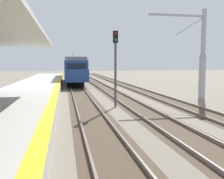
{
  "coord_description": "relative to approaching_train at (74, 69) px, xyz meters",
  "views": [
    {
      "loc": [
        0.44,
        -0.53,
        2.99
      ],
      "look_at": [
        2.06,
        8.15,
        2.1
      ],
      "focal_mm": 40.97,
      "sensor_mm": 36.0,
      "label": 1
    }
  ],
  "objects": [
    {
      "name": "station_platform",
      "position": [
        -4.4,
        -23.39,
        -1.73
      ],
      "size": [
        5.0,
        80.0,
        0.91
      ],
      "color": "#B7B5AD",
      "rests_on": "ground"
    },
    {
      "name": "track_pair_nearest_platform",
      "position": [
        -0.0,
        -19.39,
        -2.13
      ],
      "size": [
        2.34,
        120.0,
        0.16
      ],
      "color": "#4C3D2D",
      "rests_on": "ground"
    },
    {
      "name": "track_pair_middle",
      "position": [
        3.4,
        -19.39,
        -2.13
      ],
      "size": [
        2.34,
        120.0,
        0.16
      ],
      "color": "#4C3D2D",
      "rests_on": "ground"
    },
    {
      "name": "track_pair_far_side",
      "position": [
        6.8,
        -19.39,
        -2.13
      ],
      "size": [
        2.34,
        120.0,
        0.16
      ],
      "color": "#4C3D2D",
      "rests_on": "ground"
    },
    {
      "name": "approaching_train",
      "position": [
        0.0,
        0.0,
        0.0
      ],
      "size": [
        2.93,
        19.6,
        4.76
      ],
      "color": "navy",
      "rests_on": "ground"
    },
    {
      "name": "rail_signal_post",
      "position": [
        1.96,
        -22.82,
        1.02
      ],
      "size": [
        0.32,
        0.34,
        5.2
      ],
      "color": "#4C4C4C",
      "rests_on": "ground"
    },
    {
      "name": "catenary_pylon_far_side",
      "position": [
        9.66,
        -20.14,
        1.43
      ],
      "size": [
        5.0,
        0.4,
        7.5
      ],
      "color": "#9EA3A8",
      "rests_on": "ground"
    }
  ]
}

